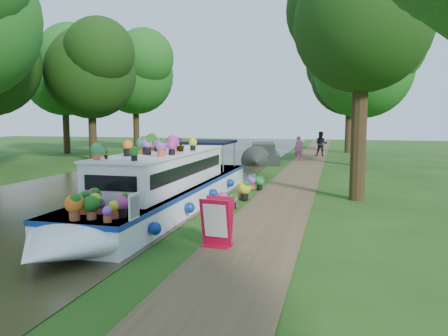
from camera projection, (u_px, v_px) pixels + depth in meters
ground at (236, 211)px, 13.89m from camera, size 100.00×100.00×0.00m
canal_water at (70, 202)px, 15.38m from camera, size 10.00×100.00×0.02m
towpath at (274, 213)px, 13.59m from camera, size 2.20×100.00×0.03m
plant_boat at (165, 184)px, 13.96m from camera, size 2.29×13.52×2.31m
tree_near_overhang at (362, 12)px, 15.16m from camera, size 5.52×5.28×8.99m
tree_near_mid at (363, 61)px, 26.56m from camera, size 6.90×6.60×9.40m
tree_near_far at (350, 70)px, 37.21m from camera, size 7.59×7.26×10.30m
tree_far_c at (91, 66)px, 30.06m from camera, size 7.13×6.82×9.59m
tree_far_d at (135, 70)px, 39.97m from camera, size 8.05×7.70×10.85m
tree_far_h at (64, 68)px, 36.18m from camera, size 7.82×7.48×10.49m
second_boat at (263, 154)px, 29.60m from camera, size 2.90×6.86×1.28m
sandwich_board at (217, 224)px, 9.94m from camera, size 0.72×0.62×1.11m
pedestrian_pink at (299, 148)px, 30.52m from camera, size 0.69×0.53×1.68m
pedestrian_dark at (321, 144)px, 33.81m from camera, size 0.98×0.79×1.91m
verge_plant at (222, 201)px, 14.58m from camera, size 0.35×0.30×0.37m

